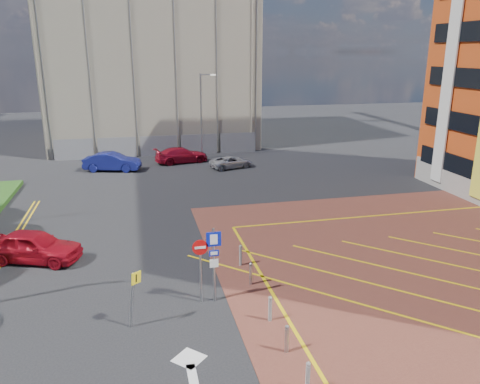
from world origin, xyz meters
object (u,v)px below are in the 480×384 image
object	(u,v)px
sign_cluster	(209,258)
car_silver_back	(231,162)
warning_sign	(133,292)
car_red_back	(182,155)
car_red_left	(34,246)
car_blue_back	(112,162)
lamp_back	(202,113)

from	to	relation	value
sign_cluster	car_silver_back	xyz separation A→B (m)	(5.64, 22.53, -1.42)
warning_sign	car_silver_back	xyz separation A→B (m)	(8.66, 23.73, -0.90)
car_red_back	car_red_left	bearing A→B (deg)	144.06
car_red_left	car_blue_back	distance (m)	18.32
lamp_back	car_silver_back	xyz separation A→B (m)	(1.86, -4.49, -3.83)
lamp_back	car_red_left	world-z (taller)	lamp_back
warning_sign	car_red_back	bearing A→B (deg)	80.29
car_red_left	car_red_back	distance (m)	21.92
car_red_left	car_silver_back	distance (m)	21.45
lamp_back	sign_cluster	distance (m)	27.38
car_blue_back	car_red_back	size ratio (longest dim) A/B	0.98
warning_sign	car_red_left	size ratio (longest dim) A/B	0.49
car_red_back	car_silver_back	distance (m)	5.11
warning_sign	car_red_back	size ratio (longest dim) A/B	0.46
car_red_back	lamp_back	bearing A→B (deg)	-68.36
warning_sign	car_red_back	distance (m)	27.21
car_red_back	car_silver_back	size ratio (longest dim) A/B	1.28
car_blue_back	car_red_back	world-z (taller)	car_blue_back
warning_sign	car_blue_back	bearing A→B (deg)	93.64
lamp_back	car_red_left	distance (m)	24.43
lamp_back	car_red_left	size ratio (longest dim) A/B	1.74
warning_sign	car_silver_back	distance (m)	25.27
car_red_left	sign_cluster	bearing A→B (deg)	-106.06
warning_sign	car_silver_back	bearing A→B (deg)	69.95
sign_cluster	car_red_left	size ratio (longest dim) A/B	0.70
car_red_left	car_red_back	size ratio (longest dim) A/B	0.94
car_red_back	car_silver_back	world-z (taller)	car_red_back
warning_sign	sign_cluster	bearing A→B (deg)	21.70
car_red_left	car_blue_back	size ratio (longest dim) A/B	0.96
car_red_left	car_silver_back	world-z (taller)	car_red_left
lamp_back	car_blue_back	bearing A→B (deg)	-159.22
lamp_back	car_red_back	xyz separation A→B (m)	(-2.21, -1.40, -3.65)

